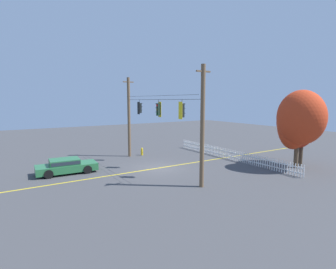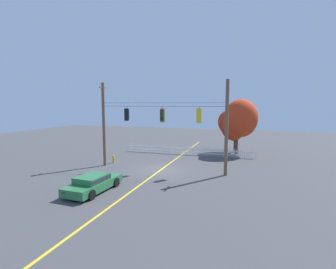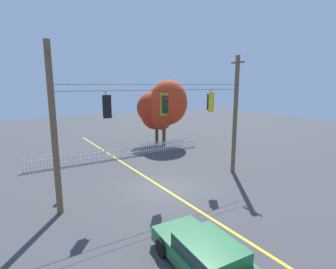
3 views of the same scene
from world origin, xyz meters
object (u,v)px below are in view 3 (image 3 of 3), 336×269
autumn_maple_mid (167,104)px  fire_hydrant (60,195)px  traffic_signal_southbound_primary (165,104)px  autumn_maple_near_fence (155,107)px  parked_car (207,256)px  traffic_signal_eastbound_side (106,106)px  traffic_signal_northbound_secondary (210,102)px

autumn_maple_mid → fire_hydrant: autumn_maple_mid is taller
traffic_signal_southbound_primary → autumn_maple_mid: (6.10, 9.64, -0.80)m
autumn_maple_near_fence → parked_car: autumn_maple_near_fence is taller
traffic_signal_southbound_primary → autumn_maple_near_fence: size_ratio=0.23×
traffic_signal_eastbound_side → fire_hydrant: size_ratio=1.70×
traffic_signal_northbound_secondary → fire_hydrant: bearing=171.7°
autumn_maple_mid → parked_car: bearing=-117.9°
traffic_signal_northbound_secondary → autumn_maple_mid: 10.10m
parked_car → fire_hydrant: bearing=110.5°
traffic_signal_eastbound_side → traffic_signal_northbound_secondary: 6.68m
traffic_signal_northbound_secondary → autumn_maple_near_fence: 11.11m
autumn_maple_mid → parked_car: 18.96m
fire_hydrant → traffic_signal_northbound_secondary: bearing=-8.3°
autumn_maple_mid → parked_car: autumn_maple_mid is taller
parked_car → traffic_signal_southbound_primary: bearing=69.1°
parked_car → traffic_signal_northbound_secondary: bearing=49.1°
fire_hydrant → traffic_signal_southbound_primary: bearing=-12.8°
autumn_maple_near_fence → parked_car: size_ratio=1.32×
traffic_signal_eastbound_side → autumn_maple_mid: size_ratio=0.21×
traffic_signal_eastbound_side → traffic_signal_northbound_secondary: size_ratio=0.96×
traffic_signal_northbound_secondary → autumn_maple_mid: size_ratio=0.21×
autumn_maple_near_fence → fire_hydrant: size_ratio=7.71×
traffic_signal_southbound_primary → traffic_signal_eastbound_side: bearing=-179.7°
traffic_signal_eastbound_side → autumn_maple_mid: autumn_maple_mid is taller
traffic_signal_eastbound_side → fire_hydrant: bearing=150.0°
fire_hydrant → autumn_maple_near_fence: bearing=40.5°
traffic_signal_eastbound_side → fire_hydrant: (-2.25, 1.30, -4.56)m
traffic_signal_southbound_primary → autumn_maple_near_fence: bearing=63.0°
autumn_maple_mid → fire_hydrant: 14.89m
traffic_signal_eastbound_side → autumn_maple_near_fence: size_ratio=0.22×
traffic_signal_northbound_secondary → parked_car: bearing=-130.9°
traffic_signal_northbound_secondary → autumn_maple_near_fence: size_ratio=0.23×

